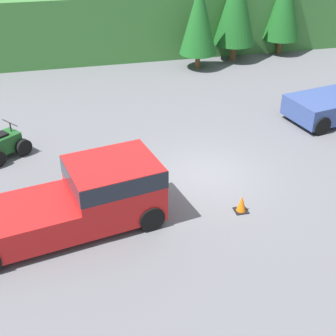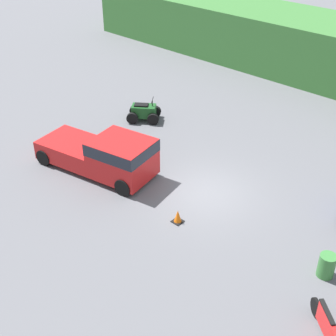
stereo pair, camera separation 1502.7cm
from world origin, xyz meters
name	(u,v)px [view 1 (the left image)]	position (x,y,z in m)	size (l,w,h in m)	color
ground_plane	(205,176)	(0.00, 0.00, 0.00)	(80.00, 80.00, 0.00)	#5B5B60
hillside_backdrop	(128,19)	(0.00, 16.00, 1.85)	(44.00, 6.00, 3.70)	#387033
tree_left	(199,18)	(3.14, 11.30, 2.77)	(2.08, 2.08, 4.72)	brown
tree_mid_left	(236,4)	(5.58, 12.21, 3.22)	(2.41, 2.41, 5.48)	brown
tree_mid_right	(284,4)	(8.83, 12.81, 2.97)	(2.22, 2.22, 5.05)	brown
pickup_truck_red	(84,197)	(-4.30, -1.82, 1.01)	(5.99, 3.26, 1.93)	red
quad_atv	(2,145)	(-6.96, 3.16, 0.48)	(2.15, 2.03, 1.24)	black
traffic_cone	(241,204)	(0.47, -2.27, 0.25)	(0.42, 0.42, 0.55)	black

